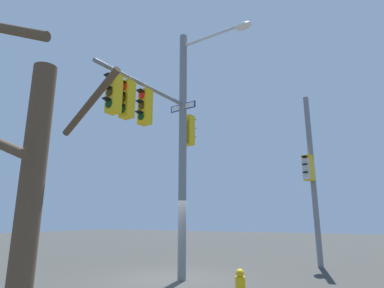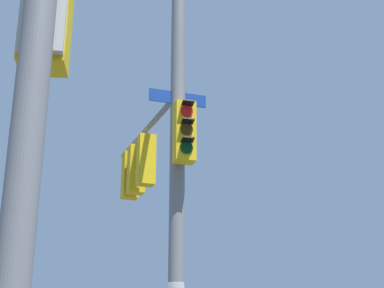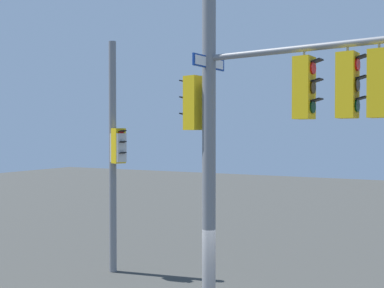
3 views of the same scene
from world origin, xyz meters
TOP-DOWN VIEW (x-y plane):
  - main_signal_pole_assembly at (-0.81, -0.41)m, footprint 4.65×3.33m
  - secondary_pole_assembly at (5.04, -3.93)m, footprint 0.77×0.46m

SIDE VIEW (x-z plane):
  - secondary_pole_assembly at x=5.04m, z-range 0.13..7.49m
  - main_signal_pole_assembly at x=-0.81m, z-range 0.61..9.32m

